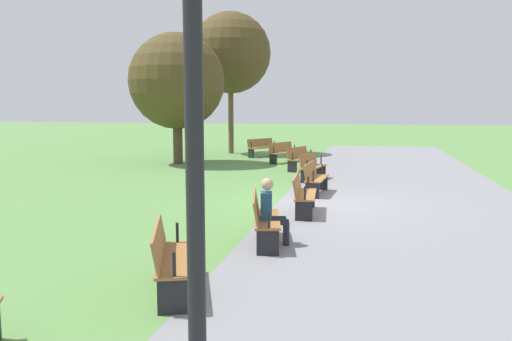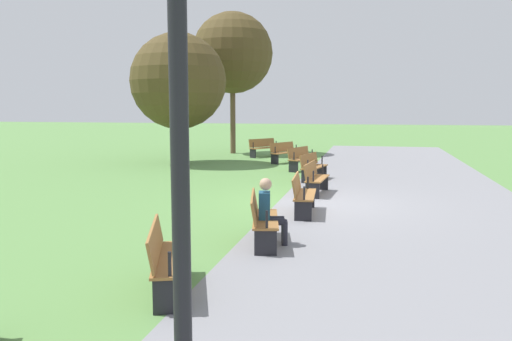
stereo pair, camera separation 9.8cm
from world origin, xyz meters
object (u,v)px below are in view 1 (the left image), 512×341
(bench_1, at_px, (283,152))
(tree_1, at_px, (177,81))
(bench_3, at_px, (312,166))
(bench_2, at_px, (300,158))
(bench_4, at_px, (315,178))
(person_seated, at_px, (271,209))
(bench_7, at_px, (169,257))
(bench_6, at_px, (263,218))
(bench_5, at_px, (303,194))
(lamp_post, at_px, (194,87))
(bench_0, at_px, (262,147))
(tree_0, at_px, (231,53))

(bench_1, xyz_separation_m, tree_1, (1.41, -4.35, 3.05))
(bench_3, bearing_deg, bench_2, -152.62)
(bench_3, height_order, bench_4, same)
(bench_3, xyz_separation_m, bench_4, (2.72, 0.37, 0.00))
(person_seated, bearing_deg, bench_4, 165.89)
(bench_7, bearing_deg, bench_2, 160.37)
(bench_1, bearing_deg, bench_3, 46.98)
(bench_1, distance_m, bench_6, 13.48)
(bench_2, distance_m, bench_7, 13.48)
(bench_5, bearing_deg, bench_4, 176.07)
(bench_3, relative_size, bench_5, 1.02)
(bench_7, xyz_separation_m, tree_1, (-14.59, -5.44, 3.05))
(bench_6, relative_size, lamp_post, 0.47)
(bench_2, xyz_separation_m, lamp_post, (17.14, 1.64, 2.09))
(bench_6, distance_m, person_seated, 0.22)
(bench_7, bearing_deg, bench_1, 164.27)
(bench_6, xyz_separation_m, tree_1, (-11.95, -6.18, 3.05))
(person_seated, height_order, tree_1, tree_1)
(bench_0, xyz_separation_m, bench_4, (10.23, 3.62, 0.00))
(bench_2, xyz_separation_m, bench_6, (10.84, 0.74, 0.00))
(bench_3, bearing_deg, bench_1, -148.72)
(tree_1, bearing_deg, person_seated, 27.88)
(bench_2, relative_size, bench_4, 1.02)
(bench_0, height_order, bench_7, same)
(bench_0, height_order, bench_4, same)
(bench_1, bearing_deg, bench_6, 35.28)
(bench_6, height_order, tree_0, tree_0)
(bench_3, xyz_separation_m, bench_5, (5.47, 0.37, 0.00))
(bench_4, bearing_deg, bench_1, -160.47)
(bench_0, height_order, bench_2, same)
(bench_4, distance_m, tree_1, 9.71)
(bench_2, height_order, lamp_post, lamp_post)
(bench_3, bearing_deg, person_seated, 12.81)
(bench_3, xyz_separation_m, lamp_post, (14.50, 0.90, 2.09))
(bench_1, relative_size, bench_6, 0.98)
(bench_3, xyz_separation_m, bench_6, (8.19, 0.00, 0.00))
(bench_3, distance_m, tree_1, 7.85)
(bench_4, bearing_deg, bench_5, 3.93)
(bench_0, distance_m, tree_1, 5.66)
(bench_4, relative_size, bench_6, 0.98)
(bench_3, bearing_deg, bench_7, 7.88)
(bench_0, xyz_separation_m, person_seated, (15.72, 3.40, 0.17))
(bench_7, bearing_deg, lamp_post, 4.55)
(bench_1, height_order, tree_1, tree_1)
(bench_5, bearing_deg, lamp_post, -0.56)
(tree_0, bearing_deg, person_seated, 17.31)
(bench_5, bearing_deg, tree_1, -148.53)
(bench_2, height_order, bench_6, same)
(bench_1, xyz_separation_m, person_seated, (13.38, 1.98, 0.17))
(person_seated, bearing_deg, bench_1, 176.64)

